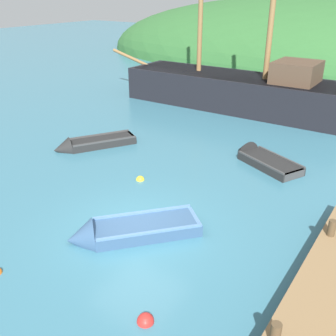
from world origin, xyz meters
The scene contains 8 objects.
ground_plane centered at (0.00, 0.00, 0.00)m, with size 120.00×120.00×0.00m, color teal.
shore_hill centered at (-5.63, 34.32, 0.00)m, with size 45.21×25.29×11.72m, color #2D602D.
sailing_ship centered at (-3.34, 13.45, 0.74)m, with size 15.54×3.60×12.25m.
rowboat_center centered at (-5.83, 3.96, 0.10)m, with size 2.71×3.62×0.98m.
rowboat_outer_right centered at (1.09, 6.68, 0.10)m, with size 3.39×2.40×1.10m.
rowboat_near_dock centered at (-0.08, -0.45, 0.12)m, with size 3.35×3.59×1.12m.
buoy_red centered at (2.31, -2.64, 0.00)m, with size 0.38×0.38×0.38m, color red.
buoy_yellow centered at (-1.95, 2.63, 0.00)m, with size 0.31×0.31×0.31m, color yellow.
Camera 1 is at (6.17, -7.43, 6.46)m, focal length 41.50 mm.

